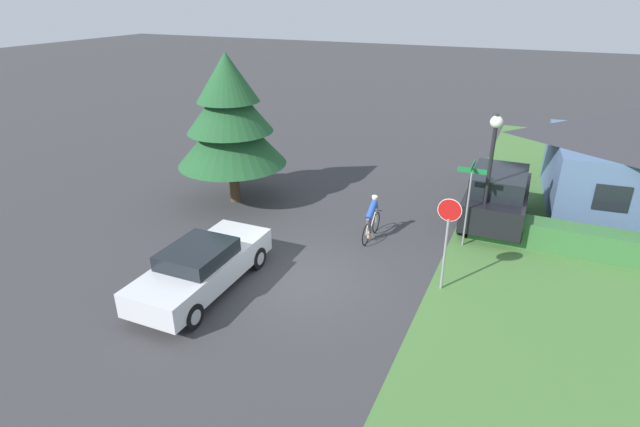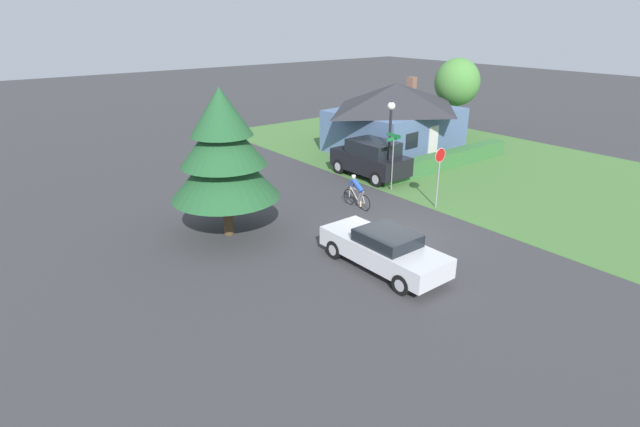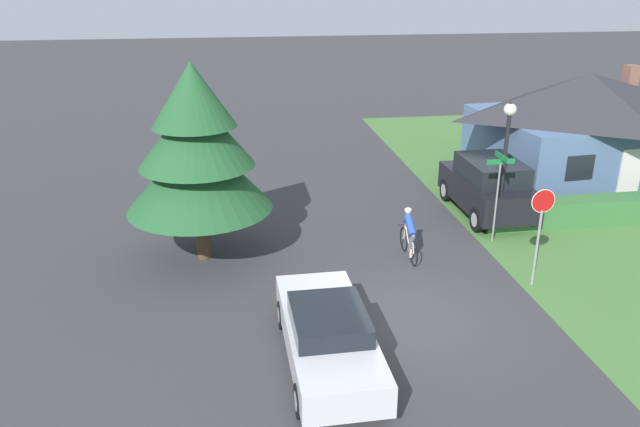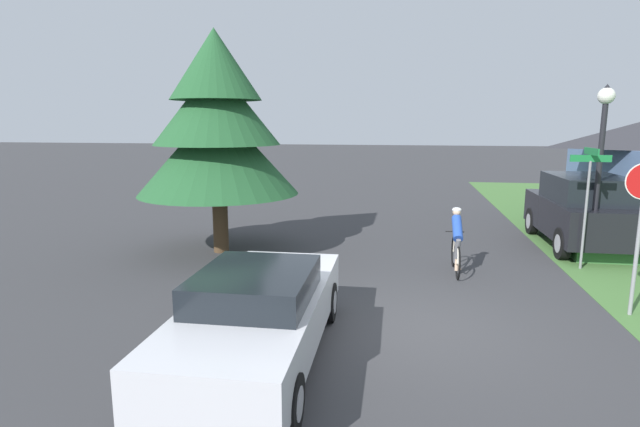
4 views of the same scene
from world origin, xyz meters
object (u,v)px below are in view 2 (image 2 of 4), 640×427
object	(u,v)px
cyclist	(357,192)
street_name_sign	(393,152)
cottage_house	(395,115)
street_lamp	(390,127)
stop_sign	(439,167)
sedan_left_lane	(384,249)
parked_suv_right	(371,159)
conifer_tall_near	(223,152)
deciduous_tree_right	(457,82)

from	to	relation	value
cyclist	street_name_sign	xyz separation A→B (m)	(2.99, 0.75, 1.26)
cottage_house	street_lamp	bearing A→B (deg)	-143.12
stop_sign	street_name_sign	distance (m)	2.97
sedan_left_lane	street_lamp	distance (m)	9.65
sedan_left_lane	cyclist	bearing A→B (deg)	-33.91
cyclist	street_name_sign	bearing A→B (deg)	-75.97
cyclist	street_lamp	bearing A→B (deg)	-67.03
parked_suv_right	stop_sign	world-z (taller)	stop_sign
cyclist	street_lamp	world-z (taller)	street_lamp
cottage_house	street_name_sign	world-z (taller)	cottage_house
cyclist	parked_suv_right	world-z (taller)	parked_suv_right
cyclist	stop_sign	world-z (taller)	stop_sign
parked_suv_right	street_lamp	distance (m)	2.58
cottage_house	cyclist	xyz separation A→B (m)	(-9.21, -6.64, -1.50)
parked_suv_right	stop_sign	distance (m)	5.41
sedan_left_lane	stop_sign	bearing A→B (deg)	-66.26
parked_suv_right	street_lamp	xyz separation A→B (m)	(-0.27, -1.59, 2.02)
cottage_house	street_lamp	xyz separation A→B (m)	(-5.76, -5.18, 0.83)
sedan_left_lane	stop_sign	distance (m)	6.89
cottage_house	street_lamp	world-z (taller)	cottage_house
cyclist	conifer_tall_near	size ratio (longest dim) A/B	0.31
deciduous_tree_right	sedan_left_lane	bearing A→B (deg)	-147.70
street_name_sign	conifer_tall_near	bearing A→B (deg)	179.04
street_lamp	sedan_left_lane	bearing A→B (deg)	-136.00
stop_sign	cyclist	bearing A→B (deg)	-37.39
parked_suv_right	street_name_sign	distance (m)	2.59
parked_suv_right	conifer_tall_near	size ratio (longest dim) A/B	0.76
stop_sign	street_name_sign	xyz separation A→B (m)	(0.11, 2.97, 0.05)
parked_suv_right	street_lamp	size ratio (longest dim) A/B	1.01
sedan_left_lane	parked_suv_right	bearing A→B (deg)	-41.67
parked_suv_right	stop_sign	size ratio (longest dim) A/B	1.59
deciduous_tree_right	street_name_sign	bearing A→B (deg)	-153.89
cottage_house	cyclist	bearing A→B (deg)	-149.28
parked_suv_right	street_lamp	bearing A→B (deg)	169.99
street_lamp	deciduous_tree_right	xyz separation A→B (m)	(12.35, 5.56, 0.74)
street_lamp	cyclist	bearing A→B (deg)	-157.01
stop_sign	cottage_house	bearing A→B (deg)	-125.26
parked_suv_right	sedan_left_lane	bearing A→B (deg)	138.65
sedan_left_lane	deciduous_tree_right	bearing A→B (deg)	-58.49
stop_sign	street_lamp	size ratio (longest dim) A/B	0.64
street_name_sign	deciduous_tree_right	size ratio (longest dim) A/B	0.53
sedan_left_lane	street_name_sign	size ratio (longest dim) A/B	1.67
street_lamp	street_name_sign	bearing A→B (deg)	-122.50
conifer_tall_near	street_lamp	bearing A→B (deg)	3.37
cottage_house	street_name_sign	bearing A→B (deg)	-141.60
cyclist	stop_sign	size ratio (longest dim) A/B	0.65
cyclist	street_lamp	xyz separation A→B (m)	(3.45, 1.46, 2.33)
cyclist	parked_suv_right	distance (m)	4.82
cyclist	conifer_tall_near	xyz separation A→B (m)	(-6.10, 0.90, 2.68)
sedan_left_lane	conifer_tall_near	distance (m)	7.10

